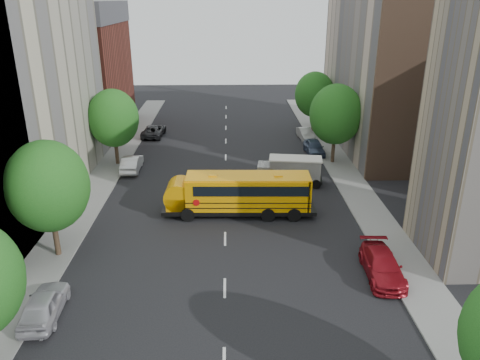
{
  "coord_description": "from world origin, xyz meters",
  "views": [
    {
      "loc": [
        0.29,
        -31.27,
        15.99
      ],
      "look_at": [
        1.16,
        2.0,
        2.89
      ],
      "focal_mm": 35.0,
      "sensor_mm": 36.0,
      "label": 1
    }
  ],
  "objects_px": {
    "school_bus": "(238,192)",
    "parked_car_3": "(382,266)",
    "parked_car_4": "(314,147)",
    "street_tree_1": "(48,186)",
    "parked_car_1": "(132,163)",
    "parked_car_0": "(44,304)",
    "safari_truck": "(290,170)",
    "street_tree_4": "(336,114)",
    "street_tree_5": "(315,95)",
    "parked_car_2": "(154,131)",
    "parked_car_5": "(305,134)",
    "street_tree_2": "(113,118)"
  },
  "relations": [
    {
      "from": "street_tree_1",
      "to": "parked_car_1",
      "type": "bearing_deg",
      "value": 83.57
    },
    {
      "from": "safari_truck",
      "to": "parked_car_0",
      "type": "xyz_separation_m",
      "value": [
        -15.46,
        -18.71,
        -0.56
      ]
    },
    {
      "from": "school_bus",
      "to": "parked_car_0",
      "type": "height_order",
      "value": "school_bus"
    },
    {
      "from": "street_tree_5",
      "to": "school_bus",
      "type": "bearing_deg",
      "value": -112.7
    },
    {
      "from": "parked_car_4",
      "to": "parked_car_0",
      "type": "bearing_deg",
      "value": -127.33
    },
    {
      "from": "street_tree_4",
      "to": "parked_car_3",
      "type": "bearing_deg",
      "value": -93.87
    },
    {
      "from": "street_tree_4",
      "to": "parked_car_1",
      "type": "height_order",
      "value": "street_tree_4"
    },
    {
      "from": "parked_car_1",
      "to": "school_bus",
      "type": "bearing_deg",
      "value": 134.17
    },
    {
      "from": "street_tree_2",
      "to": "parked_car_1",
      "type": "height_order",
      "value": "street_tree_2"
    },
    {
      "from": "parked_car_3",
      "to": "street_tree_4",
      "type": "bearing_deg",
      "value": 88.99
    },
    {
      "from": "street_tree_2",
      "to": "street_tree_5",
      "type": "height_order",
      "value": "street_tree_2"
    },
    {
      "from": "parked_car_4",
      "to": "parked_car_1",
      "type": "bearing_deg",
      "value": -168.13
    },
    {
      "from": "safari_truck",
      "to": "parked_car_3",
      "type": "relative_size",
      "value": 1.19
    },
    {
      "from": "parked_car_2",
      "to": "parked_car_3",
      "type": "distance_m",
      "value": 36.23
    },
    {
      "from": "safari_truck",
      "to": "parked_car_2",
      "type": "height_order",
      "value": "safari_truck"
    },
    {
      "from": "parked_car_1",
      "to": "parked_car_3",
      "type": "bearing_deg",
      "value": 133.56
    },
    {
      "from": "street_tree_1",
      "to": "parked_car_1",
      "type": "xyz_separation_m",
      "value": [
        1.82,
        16.18,
        -4.2
      ]
    },
    {
      "from": "street_tree_4",
      "to": "parked_car_3",
      "type": "height_order",
      "value": "street_tree_4"
    },
    {
      "from": "school_bus",
      "to": "parked_car_0",
      "type": "relative_size",
      "value": 2.65
    },
    {
      "from": "street_tree_1",
      "to": "parked_car_0",
      "type": "height_order",
      "value": "street_tree_1"
    },
    {
      "from": "parked_car_3",
      "to": "parked_car_4",
      "type": "xyz_separation_m",
      "value": [
        0.02,
        23.87,
        0.02
      ]
    },
    {
      "from": "school_bus",
      "to": "safari_truck",
      "type": "bearing_deg",
      "value": 53.61
    },
    {
      "from": "street_tree_2",
      "to": "parked_car_0",
      "type": "bearing_deg",
      "value": -86.65
    },
    {
      "from": "parked_car_2",
      "to": "parked_car_5",
      "type": "xyz_separation_m",
      "value": [
        18.32,
        -1.72,
        -0.05
      ]
    },
    {
      "from": "street_tree_1",
      "to": "parked_car_5",
      "type": "xyz_separation_m",
      "value": [
        20.52,
        26.52,
        -4.29
      ]
    },
    {
      "from": "street_tree_4",
      "to": "parked_car_2",
      "type": "height_order",
      "value": "street_tree_4"
    },
    {
      "from": "street_tree_5",
      "to": "parked_car_5",
      "type": "xyz_separation_m",
      "value": [
        -1.48,
        -3.48,
        -4.04
      ]
    },
    {
      "from": "safari_truck",
      "to": "parked_car_5",
      "type": "xyz_separation_m",
      "value": [
        3.64,
        14.18,
        -0.66
      ]
    },
    {
      "from": "school_bus",
      "to": "parked_car_1",
      "type": "distance_m",
      "value": 14.4
    },
    {
      "from": "street_tree_5",
      "to": "school_bus",
      "type": "relative_size",
      "value": 0.63
    },
    {
      "from": "street_tree_2",
      "to": "street_tree_1",
      "type": "bearing_deg",
      "value": -90.0
    },
    {
      "from": "street_tree_5",
      "to": "parked_car_3",
      "type": "distance_m",
      "value": 33.24
    },
    {
      "from": "street_tree_2",
      "to": "parked_car_1",
      "type": "xyz_separation_m",
      "value": [
        1.82,
        -1.82,
        -4.07
      ]
    },
    {
      "from": "parked_car_5",
      "to": "street_tree_5",
      "type": "bearing_deg",
      "value": 61.7
    },
    {
      "from": "parked_car_5",
      "to": "parked_car_2",
      "type": "bearing_deg",
      "value": 169.35
    },
    {
      "from": "street_tree_2",
      "to": "parked_car_3",
      "type": "relative_size",
      "value": 1.51
    },
    {
      "from": "safari_truck",
      "to": "parked_car_2",
      "type": "distance_m",
      "value": 21.65
    },
    {
      "from": "parked_car_5",
      "to": "street_tree_2",
      "type": "bearing_deg",
      "value": -162.74
    },
    {
      "from": "parked_car_0",
      "to": "parked_car_1",
      "type": "height_order",
      "value": "parked_car_0"
    },
    {
      "from": "school_bus",
      "to": "street_tree_1",
      "type": "bearing_deg",
      "value": -151.76
    },
    {
      "from": "parked_car_2",
      "to": "parked_car_1",
      "type": "bearing_deg",
      "value": 91.38
    },
    {
      "from": "safari_truck",
      "to": "parked_car_0",
      "type": "relative_size",
      "value": 1.35
    },
    {
      "from": "parked_car_1",
      "to": "street_tree_1",
      "type": "bearing_deg",
      "value": 82.73
    },
    {
      "from": "parked_car_3",
      "to": "safari_truck",
      "type": "bearing_deg",
      "value": 106.43
    },
    {
      "from": "street_tree_4",
      "to": "parked_car_0",
      "type": "distance_m",
      "value": 32.18
    },
    {
      "from": "street_tree_1",
      "to": "parked_car_1",
      "type": "height_order",
      "value": "street_tree_1"
    },
    {
      "from": "school_bus",
      "to": "parked_car_4",
      "type": "relative_size",
      "value": 2.65
    },
    {
      "from": "school_bus",
      "to": "parked_car_4",
      "type": "xyz_separation_m",
      "value": [
        8.62,
        14.86,
        -1.1
      ]
    },
    {
      "from": "school_bus",
      "to": "parked_car_3",
      "type": "xyz_separation_m",
      "value": [
        8.61,
        -9.01,
        -1.12
      ]
    },
    {
      "from": "school_bus",
      "to": "safari_truck",
      "type": "height_order",
      "value": "school_bus"
    }
  ]
}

